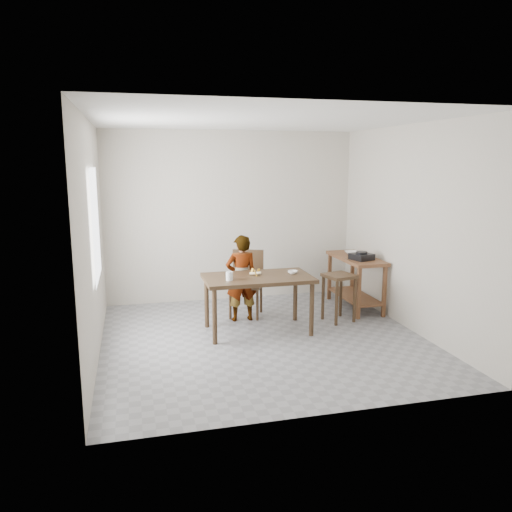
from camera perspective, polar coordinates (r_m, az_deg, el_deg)
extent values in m
cube|color=gray|center=(6.44, 0.88, -9.61)|extent=(4.00, 4.00, 0.04)
cube|color=white|center=(6.06, 0.96, 15.49)|extent=(4.00, 4.00, 0.04)
cube|color=beige|center=(8.05, -2.82, 4.54)|extent=(4.00, 0.04, 2.70)
cube|color=beige|center=(4.21, 8.06, -1.29)|extent=(4.00, 0.04, 2.70)
cube|color=beige|center=(5.91, -18.36, 1.74)|extent=(0.04, 4.00, 2.70)
cube|color=beige|center=(6.90, 17.37, 3.02)|extent=(0.04, 4.00, 2.70)
cube|color=white|center=(6.09, -17.85, 3.44)|extent=(0.02, 1.10, 1.30)
imported|color=white|center=(6.99, -1.68, -2.54)|extent=(0.45, 0.30, 1.22)
cylinder|color=white|center=(6.28, -3.06, -2.29)|extent=(0.11, 0.11, 0.11)
imported|color=white|center=(6.65, 4.21, -1.86)|extent=(0.13, 0.13, 0.04)
imported|color=white|center=(7.85, 10.95, 0.35)|extent=(0.23, 0.23, 0.06)
cube|color=black|center=(7.47, 11.97, -0.07)|extent=(0.35, 0.35, 0.09)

